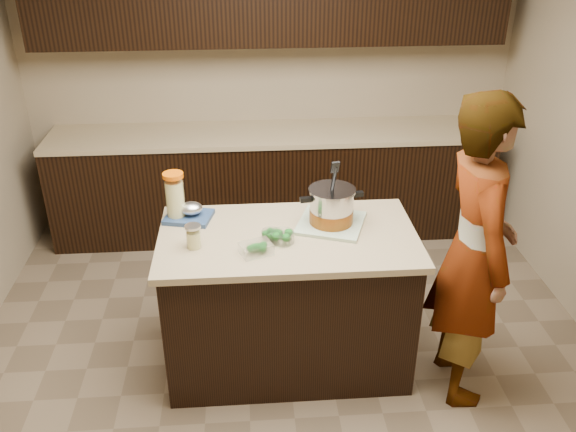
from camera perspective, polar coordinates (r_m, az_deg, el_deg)
The scene contains 13 objects.
ground_plane at distance 3.95m, azimuth -0.00°, elevation -13.19°, with size 4.00×4.00×0.00m, color brown.
room_shell at distance 3.11m, azimuth -0.00°, elevation 11.40°, with size 4.04×4.04×2.72m.
back_cabinets at distance 5.00m, azimuth -1.52°, elevation 8.50°, with size 3.60×0.63×2.33m.
island at distance 3.67m, azimuth -0.00°, elevation -7.86°, with size 1.46×0.81×0.90m.
dish_towel at distance 3.54m, azimuth 4.04°, elevation -0.67°, with size 0.36×0.36×0.02m, color #6B9363.
stock_pot at distance 3.49m, azimuth 4.09°, elevation 0.75°, with size 0.37×0.31×0.38m.
lemonade_pitcher at distance 3.60m, azimuth -10.52°, elevation 1.63°, with size 0.15×0.15×0.29m.
mason_jar at distance 3.32m, azimuth -8.84°, elevation -1.95°, with size 0.11×0.11×0.14m.
broccoli_tub_left at distance 3.39m, azimuth -1.64°, elevation -1.75°, with size 0.12×0.12×0.05m.
broccoli_tub_right at distance 3.35m, azimuth -0.54°, elevation -2.02°, with size 0.15×0.15×0.06m.
broccoli_tub_rect at distance 3.25m, azimuth -3.02°, elevation -3.11°, with size 0.20×0.17×0.06m.
blue_tray at distance 3.63m, azimuth -9.17°, elevation 0.22°, with size 0.31×0.27×0.10m.
person at distance 3.42m, azimuth 17.00°, elevation -3.34°, with size 0.65×0.43×1.79m, color gray.
Camera 1 is at (-0.22, -2.98, 2.59)m, focal length 38.00 mm.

